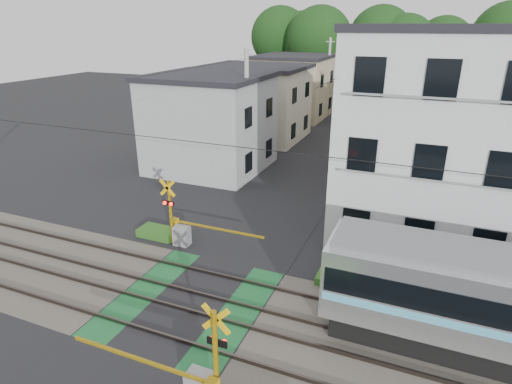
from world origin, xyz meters
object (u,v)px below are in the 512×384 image
at_px(apartment_block, 463,137).
at_px(pedestrian, 365,108).
at_px(crossing_signal_far, 180,230).
at_px(crossing_signal_near, 202,382).

relative_size(apartment_block, pedestrian, 5.57).
relative_size(crossing_signal_far, pedestrian, 2.59).
height_order(crossing_signal_near, pedestrian, crossing_signal_near).
bearing_deg(crossing_signal_far, pedestrian, 84.57).
distance_m(crossing_signal_near, apartment_block, 14.95).
xyz_separation_m(crossing_signal_far, apartment_block, (11.09, 5.84, 3.94)).
relative_size(crossing_signal_near, apartment_block, 0.46).
bearing_deg(crossing_signal_far, apartment_block, 27.78).
xyz_separation_m(apartment_block, pedestrian, (-8.07, 25.88, -3.74)).
bearing_deg(crossing_signal_near, pedestrian, 93.16).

